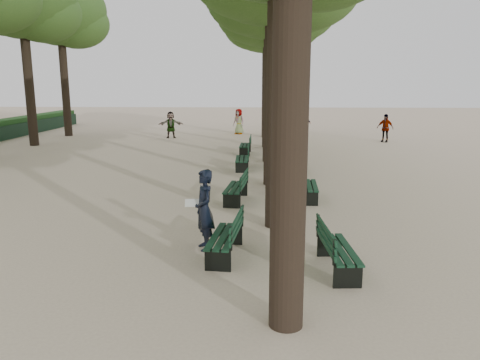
{
  "coord_description": "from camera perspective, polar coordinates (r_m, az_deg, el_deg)",
  "views": [
    {
      "loc": [
        1.07,
        -8.54,
        3.63
      ],
      "look_at": [
        0.6,
        3.0,
        1.2
      ],
      "focal_mm": 35.0,
      "sensor_mm": 36.0,
      "label": 1
    }
  ],
  "objects": [
    {
      "name": "bench_left_0",
      "position": [
        9.95,
        -1.88,
        -7.86
      ],
      "size": [
        0.75,
        1.85,
        0.92
      ],
      "color": "black",
      "rests_on": "ground"
    },
    {
      "name": "pedestrian_b",
      "position": [
        34.89,
        7.67,
        7.37
      ],
      "size": [
        1.28,
        0.79,
        1.89
      ],
      "primitive_type": "imported",
      "rotation": [
        0.0,
        0.0,
        0.36
      ],
      "color": "#262628",
      "rests_on": "ground"
    },
    {
      "name": "bench_left_1",
      "position": [
        14.41,
        -0.53,
        -1.59
      ],
      "size": [
        0.75,
        1.85,
        0.92
      ],
      "color": "black",
      "rests_on": "ground"
    },
    {
      "name": "tree_central_5",
      "position": [
        31.8,
        3.27,
        19.13
      ],
      "size": [
        6.0,
        6.0,
        9.95
      ],
      "color": "#33261C",
      "rests_on": "ground"
    },
    {
      "name": "man_with_map",
      "position": [
        10.24,
        -4.37,
        -3.66
      ],
      "size": [
        0.73,
        0.8,
        1.79
      ],
      "color": "black",
      "rests_on": "ground"
    },
    {
      "name": "tree_far_5",
      "position": [
        34.44,
        -21.15,
        18.66
      ],
      "size": [
        6.0,
        6.0,
        10.45
      ],
      "color": "#33261C",
      "rests_on": "ground"
    },
    {
      "name": "pedestrian_c",
      "position": [
        30.09,
        17.28,
        6.06
      ],
      "size": [
        1.03,
        0.83,
        1.71
      ],
      "primitive_type": "imported",
      "rotation": [
        0.0,
        0.0,
        5.71
      ],
      "color": "#262628",
      "rests_on": "ground"
    },
    {
      "name": "bench_left_2",
      "position": [
        19.74,
        0.26,
        2.09
      ],
      "size": [
        0.6,
        1.81,
        0.92
      ],
      "color": "black",
      "rests_on": "ground"
    },
    {
      "name": "bench_right_0",
      "position": [
        9.43,
        11.88,
        -9.25
      ],
      "size": [
        0.68,
        1.83,
        0.92
      ],
      "color": "black",
      "rests_on": "ground"
    },
    {
      "name": "bench_left_3",
      "position": [
        23.99,
        0.63,
        3.84
      ],
      "size": [
        0.6,
        1.81,
        0.92
      ],
      "color": "black",
      "rests_on": "ground"
    },
    {
      "name": "tree_central_4",
      "position": [
        26.84,
        3.45,
        20.48
      ],
      "size": [
        6.0,
        6.0,
        9.95
      ],
      "color": "#33261C",
      "rests_on": "ground"
    },
    {
      "name": "pedestrian_d",
      "position": [
        33.24,
        -0.15,
        7.15
      ],
      "size": [
        0.92,
        0.76,
        1.77
      ],
      "primitive_type": "imported",
      "rotation": [
        0.0,
        0.0,
        5.72
      ],
      "color": "#262628",
      "rests_on": "ground"
    },
    {
      "name": "bench_right_1",
      "position": [
        14.84,
        8.32,
        -1.32
      ],
      "size": [
        0.66,
        1.83,
        0.92
      ],
      "color": "black",
      "rests_on": "ground"
    },
    {
      "name": "bench_right_3",
      "position": [
        24.46,
        5.99,
        3.93
      ],
      "size": [
        0.76,
        1.85,
        0.92
      ],
      "color": "black",
      "rests_on": "ground"
    },
    {
      "name": "bench_right_2",
      "position": [
        19.39,
        6.93,
        1.83
      ],
      "size": [
        0.66,
        1.83,
        0.92
      ],
      "color": "black",
      "rests_on": "ground"
    },
    {
      "name": "ground",
      "position": [
        9.34,
        -4.52,
        -11.03
      ],
      "size": [
        120.0,
        120.0,
        0.0
      ],
      "primitive_type": "plane",
      "color": "beige",
      "rests_on": "ground"
    },
    {
      "name": "pedestrian_e",
      "position": [
        31.21,
        -8.44,
        6.68
      ],
      "size": [
        1.64,
        0.69,
        1.73
      ],
      "primitive_type": "imported",
      "rotation": [
        0.0,
        0.0,
        0.22
      ],
      "color": "#262628",
      "rests_on": "ground"
    }
  ]
}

